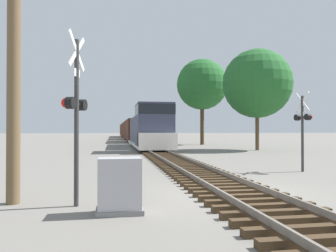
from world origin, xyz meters
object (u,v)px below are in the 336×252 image
at_px(crossing_signal_far, 303,123).
at_px(tree_far_right, 257,84).
at_px(tree_mid_background, 202,85).
at_px(relay_cabinet, 120,186).
at_px(freight_train, 131,130).
at_px(utility_pole, 14,62).
at_px(crossing_signal_near, 76,109).

height_order(crossing_signal_far, tree_far_right, tree_far_right).
xyz_separation_m(crossing_signal_far, tree_mid_background, (2.94, 28.11, 5.70)).
xyz_separation_m(relay_cabinet, tree_mid_background, (11.51, 34.40, 7.35)).
height_order(freight_train, relay_cabinet, freight_train).
height_order(freight_train, crossing_signal_far, freight_train).
distance_m(freight_train, tree_far_right, 37.51).
height_order(freight_train, tree_far_right, tree_far_right).
xyz_separation_m(utility_pole, tree_mid_background, (14.25, 32.93, 4.25)).
bearing_deg(freight_train, tree_far_right, -74.32).
height_order(crossing_signal_near, utility_pole, utility_pole).
bearing_deg(utility_pole, relay_cabinet, -28.11).
distance_m(relay_cabinet, tree_mid_background, 37.01).
relative_size(crossing_signal_far, tree_far_right, 0.38).
distance_m(crossing_signal_near, relay_cabinet, 2.34).
relative_size(crossing_signal_far, relay_cabinet, 2.86).
xyz_separation_m(relay_cabinet, utility_pole, (-2.74, 1.46, 3.10)).
distance_m(freight_train, relay_cabinet, 57.83).
height_order(freight_train, crossing_signal_near, crossing_signal_near).
bearing_deg(crossing_signal_near, utility_pole, -90.14).
relative_size(crossing_signal_near, relay_cabinet, 3.42).
height_order(relay_cabinet, tree_far_right, tree_far_right).
bearing_deg(freight_train, relay_cabinet, -93.40).
relative_size(crossing_signal_near, tree_mid_background, 0.39).
distance_m(crossing_signal_far, utility_pole, 12.38).
xyz_separation_m(tree_far_right, tree_mid_background, (-1.99, 12.54, 1.59)).
height_order(utility_pole, tree_mid_background, tree_mid_background).
bearing_deg(relay_cabinet, crossing_signal_far, 36.27).
bearing_deg(utility_pole, tree_far_right, 51.46).
height_order(relay_cabinet, tree_mid_background, tree_mid_background).
distance_m(crossing_signal_near, tree_far_right, 25.83).
bearing_deg(crossing_signal_far, freight_train, -2.63).
relative_size(freight_train, utility_pole, 11.04).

